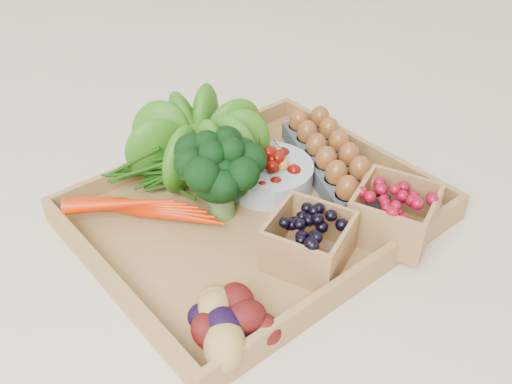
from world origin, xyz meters
TOP-DOWN VIEW (x-y plane):
  - ground at (0.00, 0.00)m, footprint 4.00×4.00m
  - tray at (0.00, 0.00)m, footprint 0.55×0.45m
  - carrots at (-0.14, 0.09)m, footprint 0.18×0.13m
  - lettuce at (-0.00, 0.16)m, footprint 0.17×0.17m
  - broccoli at (-0.05, 0.03)m, footprint 0.14×0.14m
  - cherry_bowl at (0.07, 0.05)m, footprint 0.16×0.16m
  - egg_carton at (0.19, 0.01)m, footprint 0.20×0.29m
  - potatoes at (-0.19, -0.17)m, footprint 0.14×0.14m
  - punnet_blackberry at (-0.01, -0.14)m, footprint 0.15×0.15m
  - punnet_raspberry at (0.14, -0.18)m, footprint 0.15×0.15m

SIDE VIEW (x-z plane):
  - ground at x=0.00m, z-range 0.00..0.00m
  - tray at x=0.00m, z-range 0.00..0.01m
  - egg_carton at x=0.19m, z-range 0.01..0.05m
  - cherry_bowl at x=0.07m, z-range 0.01..0.06m
  - carrots at x=-0.14m, z-range 0.01..0.06m
  - punnet_blackberry at x=-0.01m, z-range 0.01..0.09m
  - potatoes at x=-0.19m, z-range 0.01..0.10m
  - punnet_raspberry at x=0.14m, z-range 0.01..0.10m
  - broccoli at x=-0.05m, z-range 0.01..0.13m
  - lettuce at x=0.00m, z-range 0.02..0.18m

